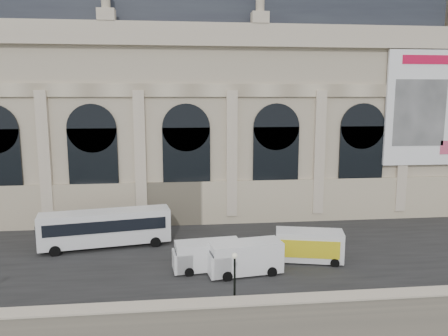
# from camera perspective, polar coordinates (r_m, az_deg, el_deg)

# --- Properties ---
(quay) EXTENTS (160.00, 70.00, 6.00)m
(quay) POSITION_cam_1_polar(r_m,az_deg,el_deg) (63.43, -1.44, -6.53)
(quay) COLOR gray
(quay) RESTS_ON ground
(street) EXTENTS (160.00, 24.00, 0.06)m
(street) POSITION_cam_1_polar(r_m,az_deg,el_deg) (42.61, 0.98, -10.31)
(street) COLOR #2D2D2D
(street) RESTS_ON quay
(parapet) EXTENTS (160.00, 1.40, 1.21)m
(parapet) POSITION_cam_1_polar(r_m,az_deg,el_deg) (30.20, 4.36, -17.77)
(parapet) COLOR gray
(parapet) RESTS_ON quay
(museum) EXTENTS (69.00, 18.70, 29.10)m
(museum) POSITION_cam_1_polar(r_m,az_deg,el_deg) (56.66, -7.25, 8.64)
(museum) COLOR #BCAC91
(museum) RESTS_ON quay
(bus_left) EXTENTS (12.39, 4.51, 3.58)m
(bus_left) POSITION_cam_1_polar(r_m,az_deg,el_deg) (43.52, -15.20, -7.48)
(bus_left) COLOR silver
(bus_left) RESTS_ON quay
(van_b) EXTENTS (6.29, 3.15, 2.69)m
(van_b) POSITION_cam_1_polar(r_m,az_deg,el_deg) (36.24, 2.29, -11.67)
(van_b) COLOR white
(van_b) RESTS_ON quay
(van_c) EXTENTS (5.75, 2.75, 2.48)m
(van_c) POSITION_cam_1_polar(r_m,az_deg,el_deg) (36.99, -2.67, -11.40)
(van_c) COLOR white
(van_c) RESTS_ON quay
(box_truck) EXTENTS (7.25, 3.76, 2.79)m
(box_truck) POSITION_cam_1_polar(r_m,az_deg,el_deg) (39.48, 10.47, -9.97)
(box_truck) COLOR silver
(box_truck) RESTS_ON quay
(lamp_right) EXTENTS (0.39, 0.39, 3.85)m
(lamp_right) POSITION_cam_1_polar(r_m,az_deg,el_deg) (30.91, 1.39, -14.41)
(lamp_right) COLOR black
(lamp_right) RESTS_ON quay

